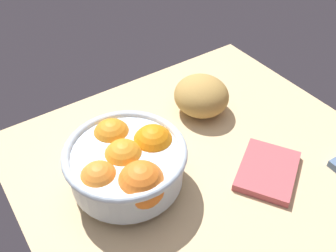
% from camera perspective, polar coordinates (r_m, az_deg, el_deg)
% --- Properties ---
extents(ground_plane, '(0.73, 0.63, 0.03)m').
position_cam_1_polar(ground_plane, '(0.80, 4.60, -5.34)').
color(ground_plane, '#D2B584').
extents(fruit_bowl, '(0.23, 0.23, 0.11)m').
position_cam_1_polar(fruit_bowl, '(0.70, -6.21, -5.53)').
color(fruit_bowl, silver).
rests_on(fruit_bowl, ground).
extents(bread_loaf, '(0.13, 0.14, 0.09)m').
position_cam_1_polar(bread_loaf, '(0.88, 5.07, 4.61)').
color(bread_loaf, '#B38B45').
rests_on(bread_loaf, ground).
extents(napkin_folded, '(0.18, 0.17, 0.02)m').
position_cam_1_polar(napkin_folded, '(0.78, 14.85, -6.53)').
color(napkin_folded, '#B85156').
rests_on(napkin_folded, ground).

